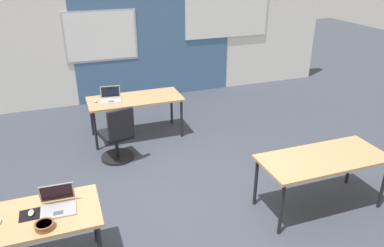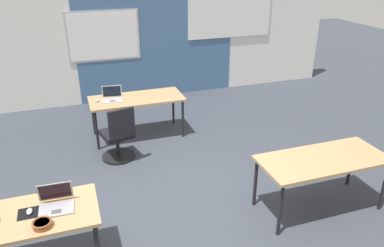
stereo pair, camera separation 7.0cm
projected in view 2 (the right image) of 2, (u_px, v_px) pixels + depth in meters
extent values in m
plane|color=#383D47|center=(173.00, 206.00, 4.86)|extent=(24.00, 24.00, 0.00)
cube|color=silver|center=(116.00, 36.00, 7.89)|extent=(10.00, 0.20, 2.80)
cube|color=#42668E|center=(157.00, 34.00, 8.06)|extent=(3.46, 0.01, 2.80)
cube|color=#B7B7BC|center=(104.00, 36.00, 7.71)|extent=(1.48, 0.02, 1.04)
cube|color=white|center=(104.00, 36.00, 7.70)|extent=(1.40, 0.02, 0.96)
cube|color=white|center=(231.00, 5.00, 8.32)|extent=(2.00, 0.02, 1.43)
cube|color=tan|center=(11.00, 220.00, 3.54)|extent=(1.60, 0.70, 0.04)
cylinder|color=black|center=(93.00, 215.00, 4.17)|extent=(0.04, 0.04, 0.68)
cube|color=tan|center=(323.00, 159.00, 4.57)|extent=(1.60, 0.70, 0.04)
cylinder|color=black|center=(280.00, 210.00, 4.25)|extent=(0.04, 0.04, 0.68)
cylinder|color=black|center=(384.00, 186.00, 4.68)|extent=(0.04, 0.04, 0.68)
cylinder|color=black|center=(255.00, 182.00, 4.76)|extent=(0.04, 0.04, 0.68)
cylinder|color=black|center=(351.00, 163.00, 5.20)|extent=(0.04, 0.04, 0.68)
cube|color=tan|center=(137.00, 99.00, 6.46)|extent=(1.60, 0.70, 0.04)
cylinder|color=black|center=(97.00, 131.00, 6.14)|extent=(0.04, 0.04, 0.68)
cylinder|color=black|center=(183.00, 119.00, 6.57)|extent=(0.04, 0.04, 0.68)
cylinder|color=black|center=(93.00, 117.00, 6.65)|extent=(0.04, 0.04, 0.68)
cylinder|color=black|center=(173.00, 107.00, 7.09)|extent=(0.04, 0.04, 0.68)
cube|color=#9E9EA3|center=(57.00, 209.00, 3.64)|extent=(0.34, 0.24, 0.02)
cube|color=#4C4C4F|center=(56.00, 212.00, 3.59)|extent=(0.09, 0.06, 0.00)
cube|color=#9E9EA3|center=(55.00, 191.00, 3.72)|extent=(0.33, 0.08, 0.21)
cube|color=black|center=(55.00, 191.00, 3.71)|extent=(0.30, 0.06, 0.19)
cube|color=black|center=(30.00, 213.00, 3.60)|extent=(0.22, 0.19, 0.00)
ellipsoid|color=#B2B2B7|center=(29.00, 211.00, 3.59)|extent=(0.06, 0.10, 0.03)
cube|color=#B7B7BC|center=(113.00, 100.00, 6.31)|extent=(0.35, 0.27, 0.02)
cube|color=#4C4C4F|center=(113.00, 101.00, 6.26)|extent=(0.10, 0.07, 0.00)
cube|color=#B7B7BC|center=(112.00, 91.00, 6.39)|extent=(0.33, 0.09, 0.22)
cube|color=black|center=(112.00, 91.00, 6.38)|extent=(0.30, 0.08, 0.19)
ellipsoid|color=#B2B2B7|center=(97.00, 101.00, 6.29)|extent=(0.06, 0.10, 0.03)
cylinder|color=black|center=(119.00, 156.00, 6.02)|extent=(0.52, 0.52, 0.04)
cylinder|color=black|center=(118.00, 146.00, 5.94)|extent=(0.06, 0.06, 0.34)
cube|color=black|center=(117.00, 134.00, 5.86)|extent=(0.53, 0.53, 0.08)
cube|color=black|center=(122.00, 124.00, 5.55)|extent=(0.40, 0.15, 0.46)
sphere|color=black|center=(113.00, 150.00, 6.20)|extent=(0.04, 0.04, 0.04)
sphere|color=black|center=(133.00, 154.00, 6.08)|extent=(0.04, 0.04, 0.04)
sphere|color=black|center=(107.00, 162.00, 5.86)|extent=(0.04, 0.04, 0.04)
cylinder|color=brown|center=(42.00, 224.00, 3.41)|extent=(0.17, 0.17, 0.05)
torus|color=brown|center=(42.00, 222.00, 3.40)|extent=(0.18, 0.18, 0.02)
cylinder|color=gold|center=(42.00, 223.00, 3.40)|extent=(0.14, 0.14, 0.01)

